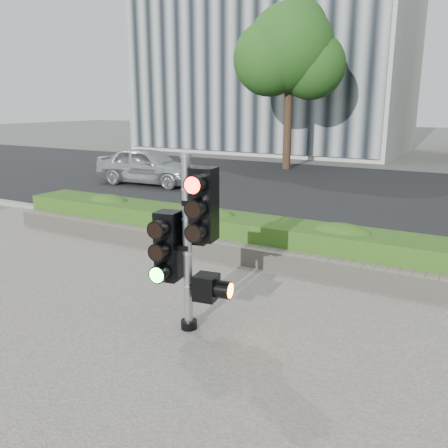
{
  "coord_description": "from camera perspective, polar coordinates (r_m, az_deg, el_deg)",
  "views": [
    {
      "loc": [
        3.7,
        -5.47,
        2.88
      ],
      "look_at": [
        0.22,
        0.6,
        1.1
      ],
      "focal_mm": 38.0,
      "sensor_mm": 36.0,
      "label": 1
    }
  ],
  "objects": [
    {
      "name": "sidewalk",
      "position": [
        5.55,
        -19.14,
        -17.72
      ],
      "size": [
        16.0,
        11.0,
        0.03
      ],
      "primitive_type": "cube",
      "color": "#9E9389",
      "rests_on": "ground"
    },
    {
      "name": "building_left",
      "position": [
        31.52,
        6.21,
        22.62
      ],
      "size": [
        16.0,
        9.0,
        15.0
      ],
      "primitive_type": "cube",
      "color": "#B7B7B2",
      "rests_on": "ground"
    },
    {
      "name": "stone_wall",
      "position": [
        8.68,
        3.01,
        -3.76
      ],
      "size": [
        12.0,
        0.32,
        0.34
      ],
      "primitive_type": "cube",
      "color": "gray",
      "rests_on": "sidewalk"
    },
    {
      "name": "road",
      "position": [
        16.17,
        16.13,
        3.47
      ],
      "size": [
        60.0,
        13.0,
        0.02
      ],
      "primitive_type": "cube",
      "color": "black",
      "rests_on": "ground"
    },
    {
      "name": "tree_left",
      "position": [
        21.76,
        7.96,
        19.85
      ],
      "size": [
        4.61,
        4.03,
        7.34
      ],
      "color": "black",
      "rests_on": "ground"
    },
    {
      "name": "hedge",
      "position": [
        9.19,
        4.86,
        -1.65
      ],
      "size": [
        12.0,
        1.0,
        0.68
      ],
      "primitive_type": "cube",
      "color": "#5C942D",
      "rests_on": "sidewalk"
    },
    {
      "name": "curb",
      "position": [
        9.8,
        6.32,
        -2.56
      ],
      "size": [
        60.0,
        0.25,
        0.12
      ],
      "primitive_type": "cube",
      "color": "gray",
      "rests_on": "ground"
    },
    {
      "name": "car_silver",
      "position": [
        17.56,
        -9.08,
        6.92
      ],
      "size": [
        4.04,
        1.87,
        1.34
      ],
      "primitive_type": "imported",
      "rotation": [
        0.0,
        0.0,
        1.64
      ],
      "color": "silver",
      "rests_on": "road"
    },
    {
      "name": "traffic_signal",
      "position": [
        5.93,
        -4.04,
        -1.35
      ],
      "size": [
        0.81,
        0.64,
        2.28
      ],
      "rotation": [
        0.0,
        0.0,
        0.15
      ],
      "color": "black",
      "rests_on": "sidewalk"
    },
    {
      "name": "ground",
      "position": [
        7.21,
        -3.95,
        -9.33
      ],
      "size": [
        120.0,
        120.0,
        0.0
      ],
      "primitive_type": "plane",
      "color": "#51514C",
      "rests_on": "ground"
    }
  ]
}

